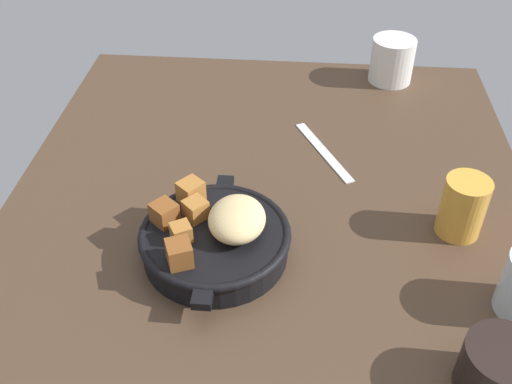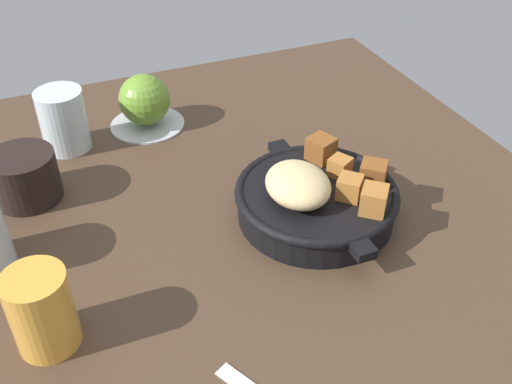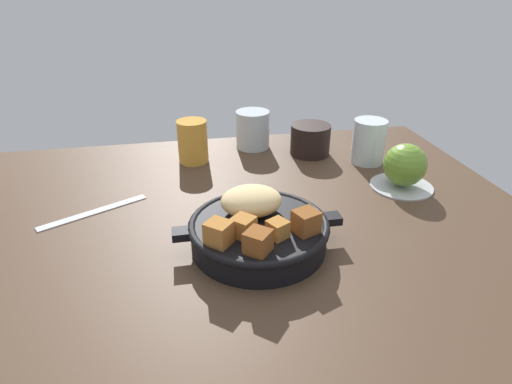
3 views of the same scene
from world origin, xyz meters
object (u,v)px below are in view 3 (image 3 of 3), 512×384
cast_iron_skillet (258,228)px  butter_knife (94,212)px  water_glass_tall (369,142)px  red_apple (405,165)px  coffee_mug_dark (310,140)px  water_glass_short (253,130)px  juice_glass_amber (193,141)px

cast_iron_skillet → butter_knife: bearing=149.8°
water_glass_tall → cast_iron_skillet: bearing=-137.3°
red_apple → coffee_mug_dark: red_apple is taller
water_glass_tall → coffee_mug_dark: 12.47cm
butter_knife → water_glass_tall: size_ratio=2.00×
red_apple → water_glass_short: (-23.72, 25.30, -0.34)cm
red_apple → water_glass_tall: bearing=97.5°
cast_iron_skillet → butter_knife: size_ratio=1.35×
juice_glass_amber → coffee_mug_dark: size_ratio=1.03×
cast_iron_skillet → water_glass_short: water_glass_short is taller
juice_glass_amber → coffee_mug_dark: (25.38, -0.58, -1.14)cm
butter_knife → coffee_mug_dark: 47.01cm
juice_glass_amber → butter_knife: bearing=-133.5°
cast_iron_skillet → water_glass_short: bearing=80.7°
juice_glass_amber → coffee_mug_dark: 25.41cm
butter_knife → water_glass_short: water_glass_short is taller
water_glass_short → juice_glass_amber: size_ratio=0.94×
water_glass_short → juice_glass_amber: 14.93cm
red_apple → butter_knife: bearing=179.2°
water_glass_tall → coffee_mug_dark: size_ratio=1.06×
coffee_mug_dark → cast_iron_skillet: bearing=-118.7°
cast_iron_skillet → water_glass_tall: 38.81cm
cast_iron_skillet → juice_glass_amber: (-7.37, 33.47, 1.42)cm
water_glass_short → coffee_mug_dark: 13.26cm
red_apple → water_glass_short: size_ratio=0.94×
butter_knife → juice_glass_amber: juice_glass_amber is taller
red_apple → water_glass_short: 34.68cm
water_glass_tall → coffee_mug_dark: (-10.50, 6.61, -1.27)cm
butter_knife → water_glass_short: bearing=10.4°
butter_knife → red_apple: bearing=-28.2°
juice_glass_amber → water_glass_short: bearing=22.7°
red_apple → coffee_mug_dark: size_ratio=0.91×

